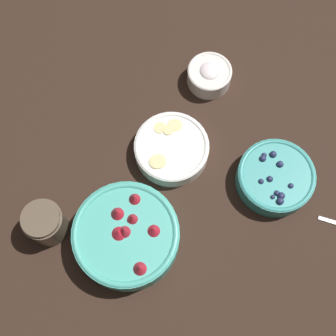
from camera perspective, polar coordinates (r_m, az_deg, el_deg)
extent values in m
plane|color=black|center=(1.01, 2.54, -5.63)|extent=(4.00, 4.00, 0.00)
cylinder|color=#47AD9E|center=(0.97, -5.04, -8.31)|extent=(0.22, 0.22, 0.07)
torus|color=#47AD9E|center=(0.94, -5.19, -7.95)|extent=(0.22, 0.22, 0.02)
cylinder|color=#B21928|center=(0.95, -5.14, -8.08)|extent=(0.17, 0.17, 0.02)
cone|color=#B21928|center=(0.94, -4.12, -3.67)|extent=(0.04, 0.04, 0.03)
cone|color=#B21928|center=(0.93, -4.38, -6.10)|extent=(0.03, 0.03, 0.03)
cone|color=#B21928|center=(0.94, -6.24, -5.44)|extent=(0.04, 0.04, 0.03)
cone|color=#B21928|center=(0.93, -1.76, -7.59)|extent=(0.04, 0.04, 0.02)
cone|color=#B21928|center=(0.93, -6.06, -7.88)|extent=(0.05, 0.05, 0.02)
cone|color=#B21928|center=(0.91, -3.48, -12.09)|extent=(0.04, 0.04, 0.03)
cone|color=#B21928|center=(0.92, -5.37, -7.62)|extent=(0.03, 0.03, 0.03)
cylinder|color=teal|center=(1.03, 12.91, -1.20)|extent=(0.17, 0.17, 0.05)
torus|color=teal|center=(1.02, 13.14, -0.85)|extent=(0.17, 0.17, 0.01)
cylinder|color=#23284C|center=(1.02, 13.06, -0.97)|extent=(0.13, 0.13, 0.01)
sphere|color=#23284C|center=(1.01, 12.32, -1.32)|extent=(0.01, 0.01, 0.01)
sphere|color=#23284C|center=(1.02, 11.62, 1.53)|extent=(0.01, 0.01, 0.01)
sphere|color=#23284C|center=(0.99, 13.52, -3.97)|extent=(0.02, 0.02, 0.02)
sphere|color=#23284C|center=(1.01, 14.74, -2.12)|extent=(0.01, 0.01, 0.01)
sphere|color=#23284C|center=(1.00, 11.28, -1.61)|extent=(0.01, 0.01, 0.01)
sphere|color=#23284C|center=(1.00, 13.64, -3.32)|extent=(0.02, 0.02, 0.02)
sphere|color=#23284C|center=(1.00, 13.12, -3.00)|extent=(0.01, 0.01, 0.01)
sphere|color=#23284C|center=(1.03, 12.71, 1.63)|extent=(0.02, 0.02, 0.02)
sphere|color=#23284C|center=(1.00, 12.64, -3.48)|extent=(0.01, 0.01, 0.01)
sphere|color=#23284C|center=(1.02, 13.51, 0.45)|extent=(0.01, 0.01, 0.01)
sphere|color=#23284C|center=(1.02, 11.49, 1.14)|extent=(0.01, 0.01, 0.01)
cylinder|color=white|center=(1.03, 0.44, 2.30)|extent=(0.16, 0.16, 0.04)
torus|color=white|center=(1.02, 0.45, 2.67)|extent=(0.16, 0.16, 0.01)
cylinder|color=beige|center=(1.02, 0.44, 2.54)|extent=(0.13, 0.13, 0.01)
cylinder|color=beige|center=(1.00, -1.38, 0.75)|extent=(0.03, 0.03, 0.01)
cylinder|color=beige|center=(1.04, 0.66, 5.29)|extent=(0.03, 0.03, 0.01)
cylinder|color=beige|center=(1.03, 0.03, 4.64)|extent=(0.02, 0.02, 0.01)
cylinder|color=beige|center=(1.03, -0.98, 4.91)|extent=(0.03, 0.03, 0.00)
cylinder|color=beige|center=(1.00, -1.14, 0.77)|extent=(0.03, 0.03, 0.01)
cylinder|color=beige|center=(1.04, 0.95, 5.20)|extent=(0.03, 0.03, 0.00)
cylinder|color=silver|center=(1.12, 5.04, 11.11)|extent=(0.10, 0.10, 0.05)
torus|color=silver|center=(1.10, 5.13, 11.67)|extent=(0.10, 0.10, 0.01)
cylinder|color=white|center=(1.11, 5.10, 11.48)|extent=(0.08, 0.08, 0.01)
ellipsoid|color=white|center=(1.10, 5.13, 11.67)|extent=(0.05, 0.05, 0.02)
cylinder|color=brown|center=(1.00, -14.68, -6.54)|extent=(0.08, 0.08, 0.08)
cylinder|color=#472819|center=(1.00, -14.60, -6.62)|extent=(0.07, 0.07, 0.06)
cylinder|color=brown|center=(0.96, -15.30, -5.94)|extent=(0.08, 0.08, 0.01)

